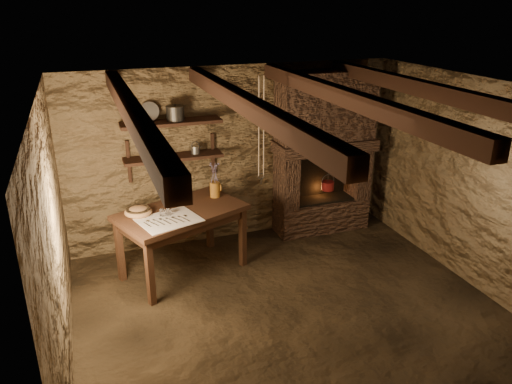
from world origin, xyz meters
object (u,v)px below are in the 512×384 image
object	(u,v)px
work_table	(183,239)
red_pot	(328,185)
iron_stockpot	(175,114)
stoneware_jug	(215,182)
wooden_bowl	(138,212)

from	to	relation	value
work_table	red_pot	xyz separation A→B (m)	(2.23, 0.53, 0.24)
iron_stockpot	stoneware_jug	bearing A→B (deg)	-44.04
wooden_bowl	iron_stockpot	world-z (taller)	iron_stockpot
work_table	red_pot	distance (m)	2.30
stoneware_jug	wooden_bowl	world-z (taller)	stoneware_jug
red_pot	stoneware_jug	bearing A→B (deg)	-171.84
wooden_bowl	iron_stockpot	xyz separation A→B (m)	(0.61, 0.62, 0.97)
work_table	red_pot	bearing A→B (deg)	-8.70
wooden_bowl	red_pot	distance (m)	2.78
stoneware_jug	wooden_bowl	size ratio (longest dim) A/B	1.40
work_table	stoneware_jug	size ratio (longest dim) A/B	3.74
red_pot	work_table	bearing A→B (deg)	-166.69
work_table	iron_stockpot	xyz separation A→B (m)	(0.12, 0.65, 1.40)
wooden_bowl	work_table	bearing A→B (deg)	-2.80
wooden_bowl	stoneware_jug	bearing A→B (deg)	14.42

